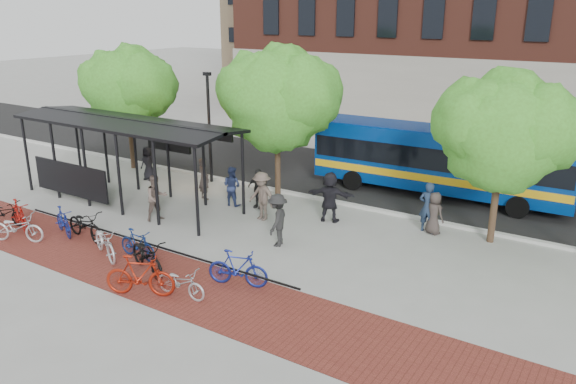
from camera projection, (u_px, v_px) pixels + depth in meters
The scene contains 32 objects.
ground at pixel (296, 236), 20.22m from camera, with size 160.00×160.00×0.00m, color #9E9E99.
asphalt_street at pixel (385, 182), 26.61m from camera, with size 160.00×8.00×0.01m, color black.
curb at pixel (347, 204), 23.40m from camera, with size 160.00×0.25×0.12m, color #B7B7B2.
brick_strip at pixel (155, 275), 17.25m from camera, with size 24.00×3.00×0.01m, color maroon.
bike_rack_rail at pixel (147, 255), 18.64m from camera, with size 12.00×0.05×0.95m, color black.
bus_shelter at pixel (123, 132), 23.10m from camera, with size 10.60×3.07×3.60m.
tree_a at pixel (128, 85), 27.73m from camera, with size 4.90×4.00×6.18m.
tree_b at pixel (280, 95), 23.02m from camera, with size 5.15×4.20×6.47m.
tree_c at pixel (507, 128), 18.51m from camera, with size 4.66×3.80×5.92m.
lamp_post_left at pixel (209, 125), 25.86m from camera, with size 0.35×0.20×5.12m.
bus at pixel (440, 158), 24.20m from camera, with size 11.08×2.89×2.97m.
bike_0 at pixel (5, 213), 21.21m from camera, with size 0.62×1.78×0.94m, color black.
bike_1 at pixel (19, 215), 20.68m from camera, with size 0.52×1.85×1.11m, color maroon.
bike_2 at pixel (17, 228), 19.62m from camera, with size 0.69×1.98×1.04m, color #BDBCBF.
bike_3 at pixel (63, 221), 20.23m from camera, with size 0.47×1.68×1.01m, color navy.
bike_4 at pixel (86, 225), 19.80m from camera, with size 0.73×2.08×1.10m, color black.
bike_6 at pixel (105, 242), 18.36m from camera, with size 0.72×2.06×1.08m, color #BDBEC0.
bike_7 at pixel (138, 244), 18.27m from camera, with size 0.47×1.65×0.99m, color navy.
bike_8 at pixel (147, 255), 17.27m from camera, with size 0.75×2.16×1.13m, color black.
bike_9 at pixel (140, 276), 15.85m from camera, with size 0.58×2.05×1.23m, color maroon.
bike_10 at pixel (181, 282), 15.83m from camera, with size 0.58×1.67×0.88m, color #B6B7B9.
bike_11 at pixel (238, 268), 16.43m from camera, with size 0.52×1.86×1.12m, color navy.
pedestrian_0 at pixel (148, 163), 26.79m from camera, with size 0.80×0.52×1.63m, color black.
pedestrian_1 at pixel (204, 179), 23.96m from camera, with size 0.67×0.44×1.82m, color #3D3531.
pedestrian_2 at pixel (232, 186), 23.23m from camera, with size 0.81×0.63×1.66m, color navy.
pedestrian_3 at pixel (262, 196), 21.56m from camera, with size 1.23×0.71×1.91m, color brown.
pedestrian_4 at pixel (258, 188), 22.92m from camera, with size 0.97×0.40×1.66m, color black.
pedestrian_5 at pixel (330, 197), 21.39m from camera, with size 1.82×0.58×1.96m, color black.
pedestrian_6 at pixel (434, 213), 20.24m from camera, with size 0.77×0.50×1.57m, color #39312E.
pedestrian_7 at pixel (428, 207), 20.40m from camera, with size 0.69×0.45×1.88m, color #1D2C44.
pedestrian_8 at pixel (157, 198), 21.52m from camera, with size 0.88×0.68×1.81m, color brown.
pedestrian_9 at pixel (277, 220), 19.19m from camera, with size 1.20×0.69×1.85m, color black.
Camera 1 is at (9.91, -15.91, 7.75)m, focal length 35.00 mm.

